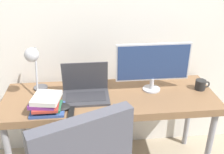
{
  "coord_description": "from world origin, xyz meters",
  "views": [
    {
      "loc": [
        -0.17,
        -1.53,
        1.83
      ],
      "look_at": [
        0.01,
        0.26,
        0.94
      ],
      "focal_mm": 42.0,
      "sensor_mm": 36.0,
      "label": 1
    }
  ],
  "objects_px": {
    "desk_lamp": "(33,61)",
    "game_controller": "(60,107)",
    "laptop": "(86,90)",
    "book_stack": "(46,104)",
    "mug": "(201,85)",
    "monitor": "(153,64)"
  },
  "relations": [
    {
      "from": "laptop",
      "to": "book_stack",
      "type": "xyz_separation_m",
      "value": [
        -0.28,
        -0.19,
        0.01
      ]
    },
    {
      "from": "mug",
      "to": "monitor",
      "type": "bearing_deg",
      "value": 174.75
    },
    {
      "from": "laptop",
      "to": "book_stack",
      "type": "relative_size",
      "value": 1.48
    },
    {
      "from": "mug",
      "to": "game_controller",
      "type": "height_order",
      "value": "mug"
    },
    {
      "from": "desk_lamp",
      "to": "game_controller",
      "type": "distance_m",
      "value": 0.4
    },
    {
      "from": "desk_lamp",
      "to": "mug",
      "type": "xyz_separation_m",
      "value": [
        1.34,
        -0.01,
        -0.27
      ]
    },
    {
      "from": "desk_lamp",
      "to": "game_controller",
      "type": "relative_size",
      "value": 2.74
    },
    {
      "from": "game_controller",
      "to": "laptop",
      "type": "bearing_deg",
      "value": 41.97
    },
    {
      "from": "laptop",
      "to": "mug",
      "type": "bearing_deg",
      "value": 1.17
    },
    {
      "from": "laptop",
      "to": "mug",
      "type": "height_order",
      "value": "laptop"
    },
    {
      "from": "desk_lamp",
      "to": "book_stack",
      "type": "xyz_separation_m",
      "value": [
        0.09,
        -0.22,
        -0.25
      ]
    },
    {
      "from": "monitor",
      "to": "book_stack",
      "type": "distance_m",
      "value": 0.89
    },
    {
      "from": "desk_lamp",
      "to": "mug",
      "type": "bearing_deg",
      "value": -0.56
    },
    {
      "from": "mug",
      "to": "game_controller",
      "type": "distance_m",
      "value": 1.17
    },
    {
      "from": "monitor",
      "to": "game_controller",
      "type": "xyz_separation_m",
      "value": [
        -0.74,
        -0.23,
        -0.21
      ]
    },
    {
      "from": "laptop",
      "to": "monitor",
      "type": "bearing_deg",
      "value": 5.97
    },
    {
      "from": "desk_lamp",
      "to": "laptop",
      "type": "bearing_deg",
      "value": -4.93
    },
    {
      "from": "book_stack",
      "to": "monitor",
      "type": "bearing_deg",
      "value": 16.3
    },
    {
      "from": "laptop",
      "to": "desk_lamp",
      "type": "bearing_deg",
      "value": 175.07
    },
    {
      "from": "book_stack",
      "to": "game_controller",
      "type": "xyz_separation_m",
      "value": [
        0.09,
        0.01,
        -0.04
      ]
    },
    {
      "from": "laptop",
      "to": "game_controller",
      "type": "relative_size",
      "value": 2.38
    },
    {
      "from": "laptop",
      "to": "book_stack",
      "type": "bearing_deg",
      "value": -146.73
    }
  ]
}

